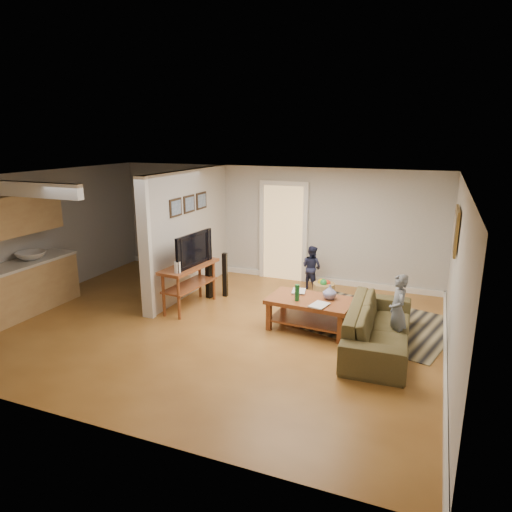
# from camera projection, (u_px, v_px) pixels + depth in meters

# --- Properties ---
(ground) EXTENTS (7.50, 7.50, 0.00)m
(ground) POSITION_uv_depth(u_px,v_px,m) (212.00, 325.00, 7.83)
(ground) COLOR brown
(ground) RESTS_ON ground
(room_shell) EXTENTS (7.54, 6.02, 2.52)m
(room_shell) POSITION_uv_depth(u_px,v_px,m) (168.00, 232.00, 8.22)
(room_shell) COLOR beige
(room_shell) RESTS_ON ground
(area_rug) EXTENTS (3.24, 2.71, 0.01)m
(area_rug) POSITION_uv_depth(u_px,v_px,m) (367.00, 320.00, 8.02)
(area_rug) COLOR black
(area_rug) RESTS_ON ground
(sofa) EXTENTS (1.00, 2.32, 0.67)m
(sofa) POSITION_uv_depth(u_px,v_px,m) (377.00, 347.00, 7.02)
(sofa) COLOR #463923
(sofa) RESTS_ON ground
(coffee_table) EXTENTS (1.42, 0.88, 0.81)m
(coffee_table) POSITION_uv_depth(u_px,v_px,m) (311.00, 306.00, 7.56)
(coffee_table) COLOR brown
(coffee_table) RESTS_ON ground
(tv_console) EXTENTS (0.62, 1.37, 1.14)m
(tv_console) POSITION_uv_depth(u_px,v_px,m) (190.00, 269.00, 8.43)
(tv_console) COLOR brown
(tv_console) RESTS_ON ground
(speaker_left) EXTENTS (0.13, 0.13, 1.03)m
(speaker_left) POSITION_uv_depth(u_px,v_px,m) (209.00, 273.00, 9.02)
(speaker_left) COLOR black
(speaker_left) RESTS_ON ground
(speaker_right) EXTENTS (0.10, 0.10, 0.90)m
(speaker_right) POSITION_uv_depth(u_px,v_px,m) (225.00, 275.00, 9.12)
(speaker_right) COLOR black
(speaker_right) RESTS_ON ground
(toy_basket) EXTENTS (0.44, 0.44, 0.39)m
(toy_basket) POSITION_uv_depth(u_px,v_px,m) (324.00, 289.00, 9.14)
(toy_basket) COLOR #A87A48
(toy_basket) RESTS_ON ground
(child) EXTENTS (0.39, 0.48, 1.15)m
(child) POSITION_uv_depth(u_px,v_px,m) (395.00, 345.00, 7.07)
(child) COLOR slate
(child) RESTS_ON ground
(toddler) EXTENTS (0.56, 0.50, 0.93)m
(toddler) POSITION_uv_depth(u_px,v_px,m) (311.00, 288.00, 9.69)
(toddler) COLOR #1E223F
(toddler) RESTS_ON ground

